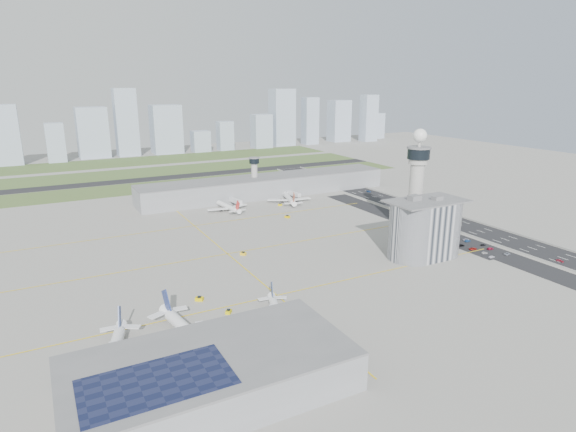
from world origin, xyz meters
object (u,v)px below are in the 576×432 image
car_lot_1 (484,253)px  car_hw_2 (369,191)px  car_hw_1 (428,214)px  jet_bridge_far_1 (289,194)px  jet_bridge_near_2 (283,327)px  tug_4 (287,216)px  secondary_tower (254,173)px  control_tower (417,179)px  tug_1 (199,298)px  car_lot_9 (468,241)px  jet_bridge_far_0 (231,201)px  car_hw_0 (560,261)px  airplane_near_a (112,348)px  car_lot_4 (452,241)px  jet_bridge_near_1 (205,347)px  car_lot_2 (473,249)px  car_lot_6 (507,254)px  airplane_near_c (278,310)px  jet_bridge_near_0 (113,371)px  car_lot_10 (466,239)px  tug_0 (143,343)px  car_lot_5 (443,239)px  car_hw_4 (318,180)px  car_lot_0 (492,257)px  tug_2 (229,311)px  tug_5 (280,204)px  tug_3 (243,253)px  car_lot_8 (483,245)px  admin_building (425,229)px  car_lot_11 (452,235)px  airplane_far_a (227,203)px  airplane_near_b (189,326)px  airplane_far_b (289,195)px  car_lot_7 (490,248)px

car_lot_1 → car_hw_2: (37.69, 153.13, 0.06)m
car_hw_1 → jet_bridge_far_1: bearing=119.5°
jet_bridge_near_2 → tug_4: 158.86m
secondary_tower → control_tower: bearing=-73.5°
tug_1 → car_lot_9: bearing=-53.7°
jet_bridge_far_0 → car_hw_0: (106.77, -194.37, -2.21)m
jet_bridge_far_1 → tug_4: 60.90m
airplane_near_a → car_lot_4: 198.72m
control_tower → jet_bridge_near_1: size_ratio=4.61×
car_lot_2 → car_lot_6: 17.47m
airplane_near_a → airplane_near_c: size_ratio=1.17×
jet_bridge_near_0 → car_lot_4: 201.84m
tug_4 → car_lot_2: bearing=94.4°
jet_bridge_near_0 → jet_bridge_near_2: bearing=-80.0°
airplane_near_c → car_lot_10: bearing=122.7°
tug_0 → car_hw_1: tug_0 is taller
car_lot_5 → car_hw_4: size_ratio=1.12×
secondary_tower → car_lot_0: secondary_tower is taller
tug_2 → tug_5: tug_5 is taller
tug_0 → jet_bridge_far_1: bearing=-10.1°
jet_bridge_near_1 → car_lot_4: bearing=-63.8°
jet_bridge_far_1 → car_hw_0: 202.50m
tug_2 → jet_bridge_near_1: bearing=93.1°
tug_3 → car_lot_8: 136.75m
jet_bridge_far_0 → car_hw_1: bearing=40.4°
jet_bridge_far_0 → car_hw_4: bearing=104.2°
car_hw_4 → tug_4: bearing=-139.1°
admin_building → car_lot_11: admin_building is taller
car_lot_9 → airplane_far_a: bearing=31.2°
tug_3 → tug_4: bearing=-173.4°
tug_0 → tug_3: (67.62, 69.08, -0.15)m
car_hw_1 → tug_2: bearing=-161.7°
car_lot_1 → airplane_near_b: bearing=101.8°
airplane_near_b → control_tower: bearing=101.7°
airplane_far_b → tug_1: (-116.16, -136.51, -4.72)m
airplane_near_b → car_lot_4: 172.44m
jet_bridge_near_0 → control_tower: bearing=-59.5°
car_lot_10 → car_hw_2: size_ratio=0.91×
airplane_near_c → car_hw_0: size_ratio=9.45×
jet_bridge_near_0 → jet_bridge_near_1: size_ratio=1.00×
car_lot_9 → car_lot_6: bearing=178.6°
car_lot_2 → car_lot_7: size_ratio=1.13×
tug_3 → car_lot_11: bearing=129.6°
tug_1 → car_lot_11: 164.72m
control_tower → jet_bridge_near_1: 172.69m
airplane_near_a → jet_bridge_far_0: (113.76, 184.00, -3.01)m
control_tower → car_lot_5: 38.69m
car_lot_2 → secondary_tower: bearing=20.6°
jet_bridge_near_2 → tug_1: (-18.57, 42.10, -1.89)m
airplane_near_a → car_hw_1: size_ratio=11.36×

